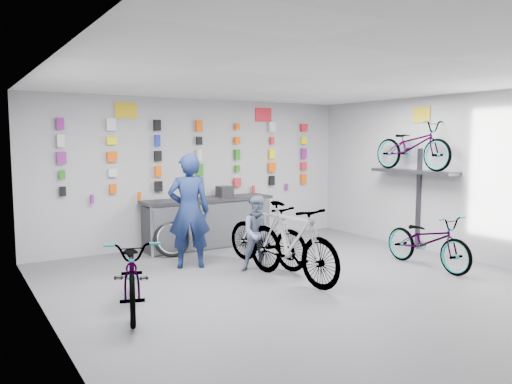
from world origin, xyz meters
TOP-DOWN VIEW (x-y plane):
  - floor at (0.00, 0.00)m, footprint 8.00×8.00m
  - ceiling at (0.00, 0.00)m, footprint 8.00×8.00m
  - wall_back at (0.00, 4.00)m, footprint 7.00×0.00m
  - wall_left at (-3.50, 0.00)m, footprint 0.00×8.00m
  - wall_right at (3.50, 0.00)m, footprint 0.00×8.00m
  - counter at (0.00, 3.54)m, footprint 2.70×0.66m
  - merch_wall at (0.02, 3.93)m, footprint 5.56×0.08m
  - wall_bracket at (3.33, 1.20)m, footprint 0.39×1.90m
  - sign_left at (-1.50, 3.98)m, footprint 0.42×0.02m
  - sign_right at (1.60, 3.98)m, footprint 0.42×0.02m
  - sign_side at (3.48, 1.20)m, footprint 0.02×0.40m
  - bike_left at (-2.51, 0.65)m, footprint 1.17×1.97m
  - bike_center at (-0.02, 0.67)m, footprint 0.81×2.07m
  - bike_right at (2.43, 0.10)m, footprint 0.68×1.79m
  - bike_service at (0.17, 1.65)m, footprint 0.89×1.90m
  - bike_wall at (3.25, 1.20)m, footprint 0.63×1.80m
  - clerk at (-1.00, 2.25)m, footprint 0.83×0.69m
  - customer at (-0.11, 1.45)m, footprint 0.74×0.67m
  - spare_wheel at (-0.95, 3.17)m, footprint 0.72×0.36m
  - register at (0.38, 3.55)m, footprint 0.29×0.31m

SIDE VIEW (x-z plane):
  - floor at x=0.00m, z-range 0.00..0.00m
  - spare_wheel at x=-0.95m, z-range -0.01..0.67m
  - bike_right at x=2.43m, z-range 0.00..0.93m
  - counter at x=0.00m, z-range -0.01..0.99m
  - bike_left at x=-2.51m, z-range 0.00..0.98m
  - bike_service at x=0.17m, z-range 0.00..1.10m
  - bike_center at x=-0.02m, z-range 0.00..1.21m
  - customer at x=-0.11m, z-range 0.00..1.25m
  - clerk at x=-1.00m, z-range 0.00..1.94m
  - register at x=0.38m, z-range 1.00..1.22m
  - wall_bracket at x=3.33m, z-range 0.46..2.46m
  - wall_back at x=0.00m, z-range -2.00..5.00m
  - wall_left at x=-3.50m, z-range -2.50..5.50m
  - wall_right at x=3.50m, z-range -2.50..5.50m
  - merch_wall at x=0.02m, z-range 1.02..2.59m
  - bike_wall at x=3.25m, z-range 1.58..2.53m
  - sign_side at x=3.48m, z-range 2.50..2.80m
  - sign_left at x=-1.50m, z-range 2.57..2.87m
  - sign_right at x=1.60m, z-range 2.57..2.87m
  - ceiling at x=0.00m, z-range 3.00..3.00m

